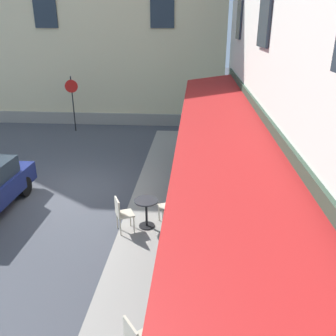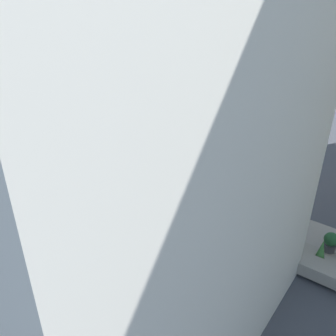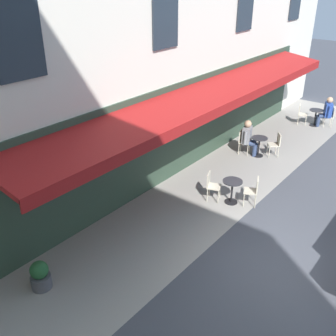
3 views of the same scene
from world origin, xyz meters
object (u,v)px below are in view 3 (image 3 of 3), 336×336
potted_plant_by_steps (40,276)px  cafe_chair_cream_corner_right (330,115)px  cafe_chair_cream_corner_left (243,140)px  seated_patron_in_grey (249,137)px  cafe_table_streetside (316,115)px  cafe_chair_cream_facing_street (276,143)px  cafe_table_mid_terrace (259,144)px  seated_companion_in_blue (326,111)px  cafe_chair_cream_near_door (254,189)px  cafe_chair_cream_under_awning (301,113)px  cafe_table_near_entrance (232,188)px  cafe_chair_cream_kerbside (212,184)px

potted_plant_by_steps → cafe_chair_cream_corner_right: bearing=173.3°
cafe_chair_cream_corner_left → seated_patron_in_grey: (-0.06, 0.21, 0.18)m
seated_patron_in_grey → cafe_table_streetside: bearing=169.0°
cafe_chair_cream_corner_left → cafe_table_streetside: bearing=166.8°
cafe_chair_cream_facing_street → cafe_chair_cream_corner_right: size_ratio=1.00×
cafe_table_mid_terrace → seated_companion_in_blue: 4.85m
cafe_chair_cream_facing_street → seated_companion_in_blue: bearing=175.0°
cafe_chair_cream_near_door → cafe_table_streetside: bearing=-173.0°
cafe_chair_cream_corner_left → cafe_table_streetside: size_ratio=1.21×
seated_companion_in_blue → potted_plant_by_steps: (14.14, -1.47, -0.39)m
cafe_chair_cream_near_door → cafe_chair_cream_under_awning: size_ratio=1.00×
cafe_chair_cream_facing_street → potted_plant_by_steps: bearing=-6.3°
cafe_chair_cream_facing_street → cafe_chair_cream_corner_left: (0.56, -1.10, 0.00)m
cafe_chair_cream_corner_right → seated_patron_in_grey: (4.98, -1.47, 0.18)m
cafe_chair_cream_near_door → potted_plant_by_steps: 6.41m
cafe_table_mid_terrace → cafe_chair_cream_facing_street: 0.63m
cafe_table_near_entrance → cafe_table_streetside: 8.17m
seated_patron_in_grey → seated_companion_in_blue: bearing=165.3°
cafe_table_mid_terrace → seated_patron_in_grey: bearing=-74.0°
cafe_table_mid_terrace → seated_patron_in_grey: seated_patron_in_grey is taller
cafe_chair_cream_facing_street → cafe_table_streetside: (-4.19, 0.01, -0.06)m
cafe_table_streetside → cafe_chair_cream_under_awning: (0.20, -0.60, 0.06)m
cafe_chair_cream_corner_left → cafe_chair_cream_kerbside: bearing=14.3°
cafe_chair_cream_under_awning → cafe_chair_cream_corner_right: bearing=112.6°
cafe_chair_cream_near_door → cafe_chair_cream_corner_right: bearing=-177.1°
cafe_table_streetside → seated_companion_in_blue: seated_companion_in_blue is taller
cafe_chair_cream_corner_left → cafe_chair_cream_corner_right: same height
cafe_chair_cream_corner_left → potted_plant_by_steps: 9.21m
cafe_table_streetside → cafe_table_mid_terrace: bearing=-6.4°
cafe_chair_cream_kerbside → cafe_chair_cream_corner_left: 3.77m
cafe_chair_cream_near_door → seated_companion_in_blue: bearing=-175.7°
cafe_chair_cream_under_awning → cafe_chair_cream_corner_left: bearing=-6.5°
cafe_chair_cream_facing_street → cafe_chair_cream_corner_right: bearing=172.7°
cafe_chair_cream_near_door → seated_patron_in_grey: size_ratio=0.67×
cafe_chair_cream_kerbside → seated_patron_in_grey: (-3.71, -0.72, 0.18)m
cafe_table_mid_terrace → cafe_table_streetside: same height
cafe_chair_cream_under_awning → potted_plant_by_steps: (13.75, -0.50, -0.21)m
cafe_chair_cream_near_door → cafe_chair_cream_kerbside: bearing=-66.0°
cafe_chair_cream_kerbside → cafe_chair_cream_corner_right: 8.72m
cafe_chair_cream_kerbside → cafe_chair_cream_corner_right: size_ratio=1.00×
cafe_chair_cream_corner_left → seated_patron_in_grey: 0.28m
cafe_table_near_entrance → cafe_chair_cream_under_awning: cafe_chair_cream_under_awning is taller
cafe_chair_cream_facing_street → cafe_chair_cream_corner_left: 1.24m
cafe_chair_cream_facing_street → cafe_chair_cream_corner_left: same height
cafe_table_near_entrance → cafe_chair_cream_near_door: (-0.27, 0.57, 0.06)m
cafe_chair_cream_near_door → potted_plant_by_steps: size_ratio=1.29×
cafe_table_near_entrance → cafe_table_mid_terrace: size_ratio=1.00×
cafe_chair_cream_kerbside → cafe_chair_cream_corner_left: same height
cafe_table_streetside → cafe_chair_cream_kerbside: bearing=-1.2°
cafe_chair_cream_near_door → cafe_table_mid_terrace: (-3.31, -1.48, -0.06)m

